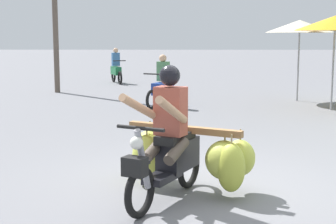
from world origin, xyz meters
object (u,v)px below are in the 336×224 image
at_px(market_umbrella_near_shop, 335,23).
at_px(market_umbrella_further_along, 300,26).
at_px(motorbike_distant_ahead_right, 116,69).
at_px(motorbike_main_loaded, 183,152).
at_px(utility_pole, 55,7).
at_px(motorbike_distant_ahead_left, 162,86).

xyz_separation_m(market_umbrella_near_shop, market_umbrella_further_along, (-0.45, 1.83, -0.05)).
xyz_separation_m(motorbike_distant_ahead_right, market_umbrella_further_along, (5.95, -5.40, 1.59)).
xyz_separation_m(motorbike_main_loaded, motorbike_distant_ahead_right, (-2.50, 14.24, 0.06)).
bearing_deg(utility_pole, market_umbrella_further_along, -15.44).
bearing_deg(motorbike_distant_ahead_left, motorbike_main_loaded, -86.53).
relative_size(market_umbrella_further_along, utility_pole, 0.42).
bearing_deg(motorbike_distant_ahead_right, motorbike_main_loaded, -80.06).
distance_m(market_umbrella_near_shop, market_umbrella_further_along, 1.89).
distance_m(motorbike_distant_ahead_left, utility_pole, 5.44).
height_order(motorbike_main_loaded, motorbike_distant_ahead_right, motorbike_main_loaded).
distance_m(motorbike_distant_ahead_left, market_umbrella_further_along, 4.42).
distance_m(motorbike_main_loaded, market_umbrella_near_shop, 8.20).
bearing_deg(market_umbrella_further_along, utility_pole, 164.56).
bearing_deg(market_umbrella_further_along, market_umbrella_near_shop, -76.28).
xyz_separation_m(motorbike_distant_ahead_left, utility_pole, (-3.63, 3.38, 2.25)).
height_order(market_umbrella_near_shop, utility_pole, utility_pole).
xyz_separation_m(motorbike_distant_ahead_right, utility_pole, (-1.59, -3.31, 2.25)).
xyz_separation_m(motorbike_distant_ahead_left, motorbike_distant_ahead_right, (-2.04, 6.69, 0.00)).
relative_size(market_umbrella_near_shop, market_umbrella_further_along, 1.02).
xyz_separation_m(market_umbrella_near_shop, utility_pole, (-7.99, 3.92, 0.61)).
bearing_deg(motorbike_distant_ahead_left, market_umbrella_near_shop, -7.01).
bearing_deg(market_umbrella_near_shop, motorbike_distant_ahead_right, 131.51).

